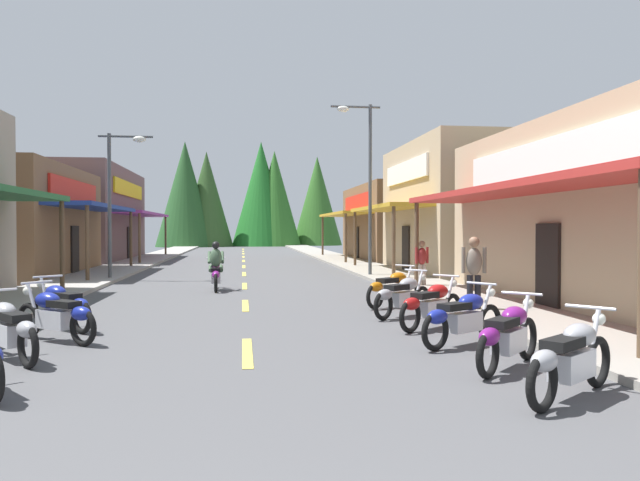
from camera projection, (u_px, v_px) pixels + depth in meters
name	position (u px, v px, depth m)	size (l,w,h in m)	color
ground	(244.00, 272.00, 29.28)	(9.35, 85.88, 0.10)	#4C4C4F
sidewalk_left	(114.00, 270.00, 28.54)	(2.54, 85.88, 0.12)	#9E9991
sidewalk_right	(368.00, 268.00, 30.02)	(2.54, 85.88, 0.12)	gray
centerline_dashes	(244.00, 267.00, 32.23)	(0.16, 59.31, 0.01)	#E0C64C
storefront_left_far	(66.00, 215.00, 38.72)	(9.39, 13.27, 5.71)	brown
storefront_right_middle	(476.00, 208.00, 28.10)	(8.32, 9.46, 5.79)	tan
storefront_right_far	(417.00, 223.00, 40.01)	(9.62, 11.52, 4.70)	brown
streetlamp_left	(118.00, 184.00, 23.59)	(2.02, 0.30, 5.58)	#474C51
streetlamp_right	(364.00, 167.00, 25.13)	(2.02, 0.30, 6.99)	#474C51
motorcycle_parked_right_0	(571.00, 357.00, 7.15)	(1.76, 1.39, 1.04)	black
motorcycle_parked_right_1	(508.00, 334.00, 8.70)	(1.58, 1.59, 1.04)	black
motorcycle_parked_right_2	(463.00, 317.00, 10.45)	(1.84, 1.26, 1.04)	black
motorcycle_parked_right_3	(431.00, 304.00, 12.23)	(1.72, 1.44, 1.04)	black
motorcycle_parked_right_4	(403.00, 295.00, 13.88)	(1.69, 1.47, 1.04)	black
motorcycle_parked_right_5	(393.00, 287.00, 15.69)	(1.71, 1.45, 1.04)	black
motorcycle_parked_left_1	(9.00, 328.00, 9.24)	(1.41, 1.74, 1.04)	black
motorcycle_parked_left_2	(56.00, 314.00, 10.76)	(1.73, 1.42, 1.04)	black
motorcycle_parked_left_3	(62.00, 305.00, 12.06)	(1.55, 1.61, 1.04)	black
rider_cruising_lead	(216.00, 270.00, 19.84)	(0.60, 2.14, 1.57)	black
pedestrian_by_shop	(422.00, 261.00, 20.44)	(0.52, 0.39, 1.58)	#B2A599
pedestrian_browsing	(474.00, 269.00, 14.33)	(0.56, 0.33, 1.79)	black
treeline_backdrop	(239.00, 197.00, 71.20)	(21.41, 10.87, 12.05)	#1E6A23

